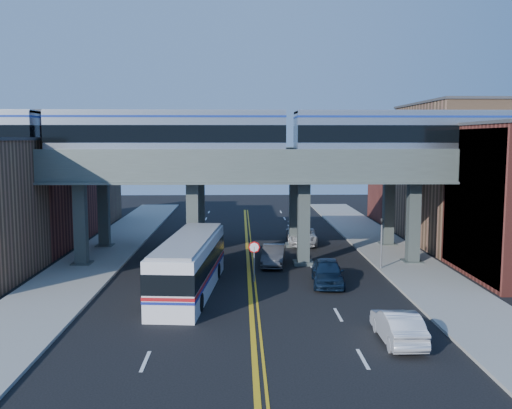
# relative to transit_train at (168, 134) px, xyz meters

# --- Properties ---
(ground) EXTENTS (120.00, 120.00, 0.00)m
(ground) POSITION_rel_transit_train_xyz_m (5.68, -8.00, -9.42)
(ground) COLOR black
(ground) RESTS_ON ground
(sidewalk_west) EXTENTS (5.00, 70.00, 0.16)m
(sidewalk_west) POSITION_rel_transit_train_xyz_m (-5.82, 2.00, -9.34)
(sidewalk_west) COLOR gray
(sidewalk_west) RESTS_ON ground
(sidewalk_east) EXTENTS (5.00, 70.00, 0.16)m
(sidewalk_east) POSITION_rel_transit_train_xyz_m (17.18, 2.00, -9.34)
(sidewalk_east) COLOR gray
(sidewalk_east) RESTS_ON ground
(building_west_b) EXTENTS (8.00, 14.00, 11.00)m
(building_west_b) POSITION_rel_transit_train_xyz_m (-12.82, 8.00, -3.92)
(building_west_b) COLOR maroon
(building_west_b) RESTS_ON ground
(building_west_c) EXTENTS (8.00, 10.00, 8.00)m
(building_west_c) POSITION_rel_transit_train_xyz_m (-12.82, 21.00, -5.42)
(building_west_c) COLOR #856144
(building_west_c) RESTS_ON ground
(building_east_b) EXTENTS (8.00, 14.00, 12.00)m
(building_east_b) POSITION_rel_transit_train_xyz_m (24.18, 8.00, -3.42)
(building_east_b) COLOR #856144
(building_east_b) RESTS_ON ground
(building_east_c) EXTENTS (8.00, 10.00, 9.00)m
(building_east_c) POSITION_rel_transit_train_xyz_m (24.18, 21.00, -4.92)
(building_east_c) COLOR maroon
(building_east_c) RESTS_ON ground
(mural_panel) EXTENTS (0.10, 9.50, 9.50)m
(mural_panel) POSITION_rel_transit_train_xyz_m (20.23, -4.00, -4.67)
(mural_panel) COLOR teal
(mural_panel) RESTS_ON ground
(elevated_viaduct_near) EXTENTS (52.00, 3.60, 7.40)m
(elevated_viaduct_near) POSITION_rel_transit_train_xyz_m (5.68, 0.00, -2.95)
(elevated_viaduct_near) COLOR #444F4B
(elevated_viaduct_near) RESTS_ON ground
(elevated_viaduct_far) EXTENTS (52.00, 3.60, 7.40)m
(elevated_viaduct_far) POSITION_rel_transit_train_xyz_m (5.68, 7.00, -2.95)
(elevated_viaduct_far) COLOR #444F4B
(elevated_viaduct_far) RESTS_ON ground
(transit_train) EXTENTS (51.14, 3.21, 3.75)m
(transit_train) POSITION_rel_transit_train_xyz_m (0.00, 0.00, 0.00)
(transit_train) COLOR black
(transit_train) RESTS_ON elevated_viaduct_near
(stop_sign) EXTENTS (0.76, 0.09, 2.63)m
(stop_sign) POSITION_rel_transit_train_xyz_m (5.98, -5.00, -7.66)
(stop_sign) COLOR slate
(stop_sign) RESTS_ON ground
(traffic_signal) EXTENTS (0.15, 0.18, 4.10)m
(traffic_signal) POSITION_rel_transit_train_xyz_m (14.88, -2.00, -7.12)
(traffic_signal) COLOR slate
(traffic_signal) RESTS_ON ground
(transit_bus) EXTENTS (3.75, 12.36, 3.13)m
(transit_bus) POSITION_rel_transit_train_xyz_m (2.08, -7.33, -7.81)
(transit_bus) COLOR white
(transit_bus) RESTS_ON ground
(car_lane_a) EXTENTS (2.30, 4.89, 1.62)m
(car_lane_a) POSITION_rel_transit_train_xyz_m (10.56, -5.83, -8.61)
(car_lane_a) COLOR #0D1C32
(car_lane_a) RESTS_ON ground
(car_lane_b) EXTENTS (2.05, 4.59, 1.46)m
(car_lane_b) POSITION_rel_transit_train_xyz_m (7.48, -0.30, -8.69)
(car_lane_b) COLOR #313234
(car_lane_b) RESTS_ON ground
(car_lane_c) EXTENTS (2.75, 5.36, 1.45)m
(car_lane_c) POSITION_rel_transit_train_xyz_m (10.49, 7.97, -8.70)
(car_lane_c) COLOR silver
(car_lane_c) RESTS_ON ground
(car_lane_d) EXTENTS (2.29, 5.16, 1.47)m
(car_lane_d) POSITION_rel_transit_train_xyz_m (10.31, 9.90, -8.69)
(car_lane_d) COLOR #A5A4A9
(car_lane_d) RESTS_ON ground
(car_parked_curb) EXTENTS (1.58, 4.47, 1.47)m
(car_parked_curb) POSITION_rel_transit_train_xyz_m (12.18, -16.00, -8.69)
(car_parked_curb) COLOR silver
(car_parked_curb) RESTS_ON ground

